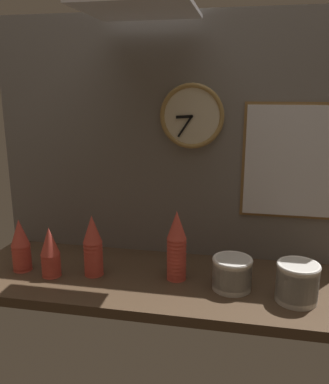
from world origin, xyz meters
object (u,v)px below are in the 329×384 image
at_px(bowl_stack_far_right, 297,282).
at_px(menu_board, 294,162).
at_px(cup_stack_far_left, 21,245).
at_px(bowl_stack_right, 232,272).
at_px(cup_stack_left, 50,252).
at_px(wall_clock, 192,116).
at_px(cup_stack_center_left, 93,245).
at_px(cup_stack_center_right, 177,245).

distance_m(bowl_stack_far_right, menu_board, 0.50).
bearing_deg(cup_stack_far_left, bowl_stack_right, 0.36).
bearing_deg(cup_stack_left, bowl_stack_right, 2.56).
distance_m(bowl_stack_right, wall_clock, 0.66).
bearing_deg(wall_clock, cup_stack_left, -149.14).
bearing_deg(cup_stack_center_left, wall_clock, 36.91).
xyz_separation_m(cup_stack_center_right, cup_stack_left, (-0.51, -0.07, -0.04)).
height_order(cup_stack_far_left, bowl_stack_far_right, cup_stack_far_left).
bearing_deg(menu_board, cup_stack_center_right, -150.64).
bearing_deg(wall_clock, cup_stack_far_left, -156.84).
distance_m(cup_stack_center_left, cup_stack_left, 0.17).
xyz_separation_m(cup_stack_far_left, wall_clock, (0.67, 0.29, 0.52)).
xyz_separation_m(bowl_stack_far_right, menu_board, (-0.01, 0.34, 0.37)).
bearing_deg(cup_stack_left, bowl_stack_far_right, -0.98).
distance_m(cup_stack_center_right, bowl_stack_right, 0.24).
bearing_deg(cup_stack_left, menu_board, 18.74).
distance_m(cup_stack_left, wall_clock, 0.81).
height_order(cup_stack_center_left, wall_clock, wall_clock).
xyz_separation_m(cup_stack_center_left, wall_clock, (0.36, 0.27, 0.50)).
relative_size(cup_stack_center_left, cup_stack_left, 1.22).
bearing_deg(bowl_stack_far_right, wall_clock, 142.60).
height_order(cup_stack_center_right, bowl_stack_far_right, cup_stack_center_right).
relative_size(cup_stack_center_left, cup_stack_center_right, 0.89).
bearing_deg(cup_stack_center_left, bowl_stack_far_right, -4.37).
xyz_separation_m(cup_stack_left, wall_clock, (0.53, 0.31, 0.52)).
relative_size(cup_stack_far_left, wall_clock, 0.82).
distance_m(cup_stack_center_left, bowl_stack_right, 0.56).
distance_m(cup_stack_far_left, cup_stack_center_right, 0.65).
xyz_separation_m(cup_stack_center_right, bowl_stack_far_right, (0.45, -0.09, -0.07)).
bearing_deg(bowl_stack_far_right, cup_stack_left, 179.02).
distance_m(cup_stack_far_left, wall_clock, 0.89).
bearing_deg(cup_stack_center_left, bowl_stack_right, -1.19).
xyz_separation_m(bowl_stack_right, menu_board, (0.23, 0.29, 0.38)).
xyz_separation_m(cup_stack_left, bowl_stack_right, (0.73, 0.03, -0.04)).
bearing_deg(cup_stack_left, cup_stack_center_left, 14.86).
bearing_deg(menu_board, bowl_stack_right, -127.87).
xyz_separation_m(cup_stack_left, menu_board, (0.95, 0.32, 0.34)).
height_order(cup_stack_center_right, cup_stack_left, cup_stack_center_right).
bearing_deg(cup_stack_center_right, cup_stack_center_left, -175.34).
distance_m(cup_stack_left, bowl_stack_far_right, 0.96).
xyz_separation_m(cup_stack_left, bowl_stack_far_right, (0.96, -0.02, -0.03)).
relative_size(cup_stack_center_right, menu_board, 0.59).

